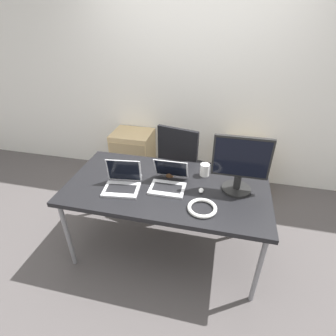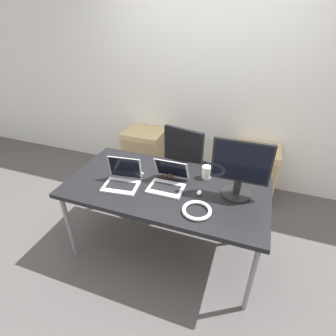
% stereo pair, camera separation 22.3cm
% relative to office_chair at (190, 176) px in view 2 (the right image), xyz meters
% --- Properties ---
extents(ground_plane, '(14.00, 14.00, 0.00)m').
position_rel_office_chair_xyz_m(ground_plane, '(-0.02, -0.76, -0.39)').
color(ground_plane, '#514C4C').
extents(wall_back, '(10.00, 0.05, 2.60)m').
position_rel_office_chair_xyz_m(wall_back, '(-0.02, 0.70, 0.91)').
color(wall_back, silver).
rests_on(wall_back, ground_plane).
extents(desk, '(1.74, 0.90, 0.76)m').
position_rel_office_chair_xyz_m(desk, '(-0.02, -0.76, 0.33)').
color(desk, black).
rests_on(desk, ground_plane).
extents(office_chair, '(0.57, 0.61, 1.05)m').
position_rel_office_chair_xyz_m(office_chair, '(0.00, 0.00, 0.00)').
color(office_chair, '#232326').
rests_on(office_chair, ground_plane).
extents(cabinet_left, '(0.52, 0.44, 0.67)m').
position_rel_office_chair_xyz_m(cabinet_left, '(-0.78, 0.45, -0.06)').
color(cabinet_left, tan).
rests_on(cabinet_left, ground_plane).
extents(cabinet_right, '(0.52, 0.44, 0.67)m').
position_rel_office_chair_xyz_m(cabinet_right, '(0.69, 0.45, -0.06)').
color(cabinet_right, tan).
rests_on(cabinet_right, ground_plane).
extents(laptop_left, '(0.32, 0.28, 0.23)m').
position_rel_office_chair_xyz_m(laptop_left, '(-0.38, -0.88, 0.42)').
color(laptop_left, silver).
rests_on(laptop_left, desk).
extents(laptop_right, '(0.30, 0.31, 0.22)m').
position_rel_office_chair_xyz_m(laptop_right, '(-0.00, -0.77, 0.42)').
color(laptop_right, silver).
rests_on(laptop_right, desk).
extents(monitor, '(0.45, 0.24, 0.49)m').
position_rel_office_chair_xyz_m(monitor, '(0.57, -0.69, 0.62)').
color(monitor, black).
rests_on(monitor, desk).
extents(mouse, '(0.04, 0.06, 0.03)m').
position_rel_office_chair_xyz_m(mouse, '(0.28, -0.79, 0.39)').
color(mouse, silver).
rests_on(mouse, desk).
extents(coffee_cup_white, '(0.08, 0.08, 0.11)m').
position_rel_office_chair_xyz_m(coffee_cup_white, '(0.28, -0.52, 0.43)').
color(coffee_cup_white, white).
rests_on(coffee_cup_white, desk).
extents(coffee_cup_brown, '(0.08, 0.08, 0.12)m').
position_rel_office_chair_xyz_m(coffee_cup_brown, '(-0.03, -0.60, 0.43)').
color(coffee_cup_brown, brown).
rests_on(coffee_cup_brown, desk).
extents(cable_coil, '(0.23, 0.23, 0.03)m').
position_rel_office_chair_xyz_m(cable_coil, '(0.32, -1.01, 0.39)').
color(cable_coil, white).
rests_on(cable_coil, desk).
extents(scissors, '(0.16, 0.09, 0.01)m').
position_rel_office_chair_xyz_m(scissors, '(-0.37, -0.63, 0.38)').
color(scissors, '#B2B2B7').
rests_on(scissors, desk).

